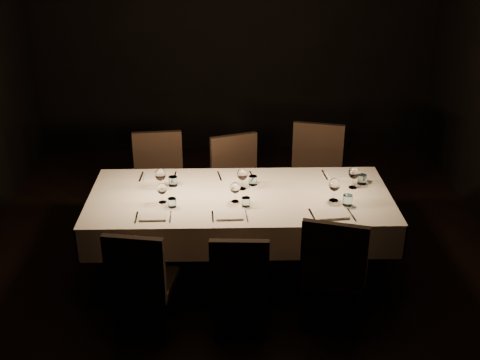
{
  "coord_description": "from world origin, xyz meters",
  "views": [
    {
      "loc": [
        -0.1,
        -4.5,
        2.98
      ],
      "look_at": [
        0.0,
        0.0,
        0.9
      ],
      "focal_mm": 45.0,
      "sensor_mm": 36.0,
      "label": 1
    }
  ],
  "objects_px": {
    "chair_near_left": "(140,278)",
    "dining_table": "(240,203)",
    "chair_far_left": "(159,179)",
    "chair_near_right": "(334,269)",
    "chair_far_center": "(238,181)",
    "chair_far_right": "(315,174)",
    "chair_near_center": "(239,280)"
  },
  "relations": [
    {
      "from": "dining_table",
      "to": "chair_far_left",
      "type": "bearing_deg",
      "value": 133.5
    },
    {
      "from": "chair_near_right",
      "to": "chair_far_left",
      "type": "distance_m",
      "value": 2.15
    },
    {
      "from": "chair_near_left",
      "to": "chair_near_center",
      "type": "xyz_separation_m",
      "value": [
        0.72,
        -0.01,
        -0.02
      ]
    },
    {
      "from": "chair_near_left",
      "to": "chair_far_left",
      "type": "relative_size",
      "value": 0.92
    },
    {
      "from": "chair_far_left",
      "to": "chair_far_center",
      "type": "xyz_separation_m",
      "value": [
        0.77,
        -0.05,
        -0.01
      ]
    },
    {
      "from": "chair_far_left",
      "to": "chair_far_center",
      "type": "height_order",
      "value": "chair_far_left"
    },
    {
      "from": "chair_near_left",
      "to": "chair_far_center",
      "type": "xyz_separation_m",
      "value": [
        0.74,
        1.59,
        0.03
      ]
    },
    {
      "from": "dining_table",
      "to": "chair_far_center",
      "type": "bearing_deg",
      "value": 90.17
    },
    {
      "from": "chair_near_right",
      "to": "chair_far_center",
      "type": "relative_size",
      "value": 1.0
    },
    {
      "from": "chair_near_center",
      "to": "chair_far_right",
      "type": "distance_m",
      "value": 1.87
    },
    {
      "from": "chair_far_center",
      "to": "chair_far_right",
      "type": "bearing_deg",
      "value": -12.0
    },
    {
      "from": "chair_far_left",
      "to": "chair_far_right",
      "type": "relative_size",
      "value": 0.95
    },
    {
      "from": "chair_far_right",
      "to": "chair_near_center",
      "type": "bearing_deg",
      "value": -100.24
    },
    {
      "from": "dining_table",
      "to": "chair_far_center",
      "type": "relative_size",
      "value": 2.6
    },
    {
      "from": "chair_far_right",
      "to": "chair_far_left",
      "type": "bearing_deg",
      "value": -163.61
    },
    {
      "from": "chair_near_center",
      "to": "chair_near_right",
      "type": "bearing_deg",
      "value": -172.93
    },
    {
      "from": "chair_near_left",
      "to": "chair_far_left",
      "type": "height_order",
      "value": "chair_far_left"
    },
    {
      "from": "chair_near_left",
      "to": "chair_far_center",
      "type": "bearing_deg",
      "value": -105.27
    },
    {
      "from": "chair_near_right",
      "to": "chair_far_center",
      "type": "bearing_deg",
      "value": -49.72
    },
    {
      "from": "dining_table",
      "to": "chair_far_left",
      "type": "xyz_separation_m",
      "value": [
        -0.77,
        0.81,
        -0.14
      ]
    },
    {
      "from": "chair_near_right",
      "to": "chair_near_left",
      "type": "bearing_deg",
      "value": 18.62
    },
    {
      "from": "chair_near_left",
      "to": "chair_near_right",
      "type": "xyz_separation_m",
      "value": [
        1.42,
        0.05,
        0.03
      ]
    },
    {
      "from": "chair_near_right",
      "to": "chair_far_left",
      "type": "xyz_separation_m",
      "value": [
        -1.44,
        1.59,
        0.01
      ]
    },
    {
      "from": "chair_far_left",
      "to": "chair_near_right",
      "type": "bearing_deg",
      "value": -53.4
    },
    {
      "from": "dining_table",
      "to": "chair_near_right",
      "type": "xyz_separation_m",
      "value": [
        0.68,
        -0.78,
        -0.15
      ]
    },
    {
      "from": "chair_near_left",
      "to": "chair_far_right",
      "type": "xyz_separation_m",
      "value": [
        1.5,
        1.69,
        0.06
      ]
    },
    {
      "from": "chair_near_right",
      "to": "chair_far_right",
      "type": "relative_size",
      "value": 0.94
    },
    {
      "from": "chair_near_left",
      "to": "dining_table",
      "type": "bearing_deg",
      "value": -122.14
    },
    {
      "from": "chair_near_center",
      "to": "chair_near_right",
      "type": "distance_m",
      "value": 0.7
    },
    {
      "from": "chair_near_right",
      "to": "chair_far_left",
      "type": "height_order",
      "value": "chair_far_left"
    },
    {
      "from": "chair_near_right",
      "to": "chair_far_center",
      "type": "distance_m",
      "value": 1.69
    },
    {
      "from": "chair_near_center",
      "to": "chair_far_center",
      "type": "height_order",
      "value": "chair_far_center"
    }
  ]
}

